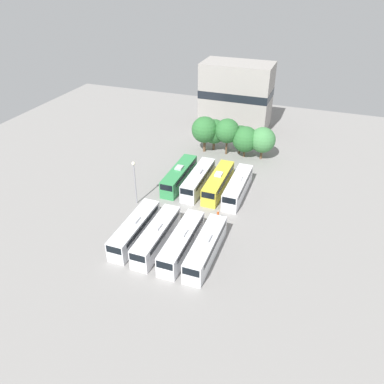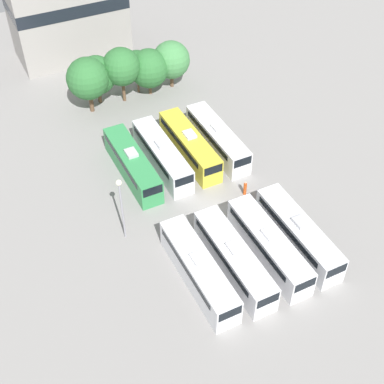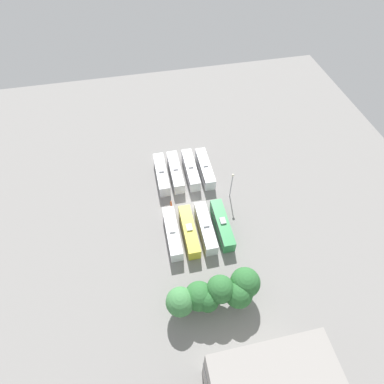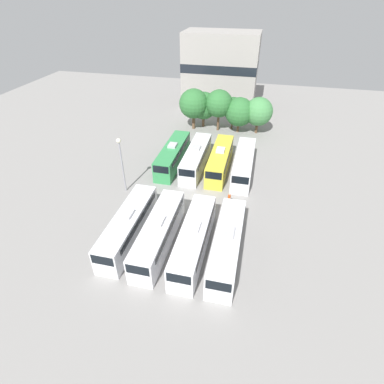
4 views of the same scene
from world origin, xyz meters
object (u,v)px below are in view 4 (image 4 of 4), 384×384
(bus_4, at_px, (173,154))
(tree_4, at_px, (239,112))
(tree_0, at_px, (194,104))
(bus_1, at_px, (159,232))
(bus_2, at_px, (194,238))
(light_pole, at_px, (121,157))
(worker_person, at_px, (229,200))
(bus_7, at_px, (244,163))
(bus_3, at_px, (227,244))
(tree_1, at_px, (204,106))
(bus_6, at_px, (220,159))
(depot_building, at_px, (220,69))
(tree_2, at_px, (219,104))
(bus_0, at_px, (129,225))
(bus_5, at_px, (196,157))
(tree_5, at_px, (259,112))

(bus_4, relative_size, tree_4, 1.81)
(tree_0, bearing_deg, bus_1, -83.73)
(bus_1, relative_size, bus_2, 1.00)
(light_pole, bearing_deg, worker_person, -0.12)
(bus_7, bearing_deg, tree_0, 126.94)
(tree_0, bearing_deg, bus_3, -71.12)
(bus_3, distance_m, tree_4, 32.27)
(tree_1, bearing_deg, worker_person, -71.21)
(bus_6, bearing_deg, bus_4, -179.11)
(bus_3, distance_m, depot_building, 48.75)
(bus_4, distance_m, tree_2, 15.92)
(bus_7, xyz_separation_m, tree_4, (-2.40, 14.99, 2.22))
(bus_4, distance_m, tree_0, 14.80)
(bus_0, distance_m, bus_2, 7.49)
(bus_0, height_order, bus_2, same)
(bus_7, bearing_deg, bus_2, -102.00)
(bus_0, height_order, bus_5, same)
(bus_1, xyz_separation_m, tree_5, (8.60, 32.44, 2.45))
(tree_0, bearing_deg, bus_5, -75.55)
(bus_1, distance_m, tree_1, 33.33)
(worker_person, distance_m, tree_1, 26.10)
(tree_2, relative_size, depot_building, 0.48)
(bus_7, xyz_separation_m, light_pole, (-15.28, -8.37, 3.60))
(bus_0, relative_size, tree_0, 1.55)
(bus_1, bearing_deg, tree_1, 93.20)
(bus_4, relative_size, tree_5, 1.76)
(depot_building, bearing_deg, tree_4, -68.48)
(bus_1, relative_size, light_pole, 1.52)
(bus_1, bearing_deg, bus_5, 89.15)
(bus_1, relative_size, tree_0, 1.55)
(bus_1, xyz_separation_m, worker_person, (6.48, 8.68, -0.85))
(bus_0, xyz_separation_m, depot_building, (2.61, 47.28, 6.02))
(bus_0, bearing_deg, tree_2, 81.26)
(light_pole, bearing_deg, bus_6, 36.57)
(bus_0, height_order, bus_6, same)
(bus_5, distance_m, tree_5, 17.54)
(light_pole, relative_size, tree_1, 1.16)
(bus_6, distance_m, tree_5, 15.96)
(bus_3, relative_size, tree_4, 1.81)
(bus_0, relative_size, bus_5, 1.00)
(bus_4, bearing_deg, bus_1, -78.71)
(bus_0, height_order, worker_person, bus_0)
(bus_2, distance_m, bus_4, 18.82)
(bus_4, height_order, tree_1, tree_1)
(bus_1, distance_m, bus_4, 17.61)
(bus_4, xyz_separation_m, light_pole, (-4.32, -8.55, 3.60))
(bus_3, xyz_separation_m, worker_person, (-0.89, 8.73, -0.85))
(tree_0, height_order, depot_building, depot_building)
(depot_building, bearing_deg, bus_0, -93.16)
(bus_4, relative_size, light_pole, 1.52)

